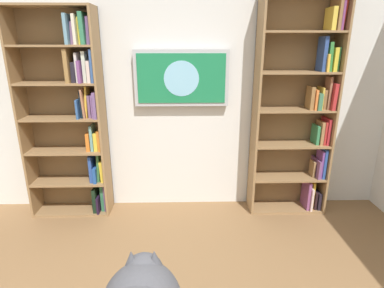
# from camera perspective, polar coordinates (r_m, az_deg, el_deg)

# --- Properties ---
(wall_back) EXTENTS (4.52, 0.06, 2.70)m
(wall_back) POSITION_cam_1_polar(r_m,az_deg,el_deg) (3.27, -2.40, 11.02)
(wall_back) COLOR silver
(wall_back) RESTS_ON ground
(bookshelf_left) EXTENTS (0.79, 0.28, 2.22)m
(bookshelf_left) POSITION_cam_1_polar(r_m,az_deg,el_deg) (3.36, 19.39, 5.92)
(bookshelf_left) COLOR #937047
(bookshelf_left) RESTS_ON ground
(bookshelf_right) EXTENTS (0.80, 0.28, 2.07)m
(bookshelf_right) POSITION_cam_1_polar(r_m,az_deg,el_deg) (3.34, -20.98, 5.21)
(bookshelf_right) COLOR #937047
(bookshelf_right) RESTS_ON ground
(wall_mounted_tv) EXTENTS (0.94, 0.07, 0.55)m
(wall_mounted_tv) POSITION_cam_1_polar(r_m,az_deg,el_deg) (3.18, -1.94, 11.91)
(wall_mounted_tv) COLOR #B7B7BC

